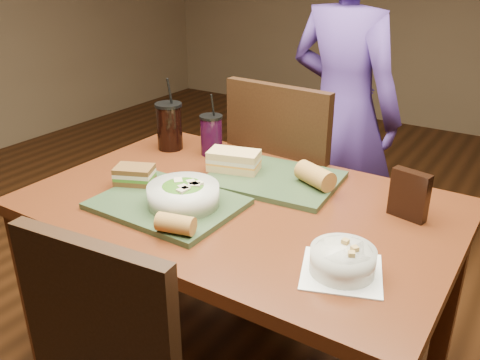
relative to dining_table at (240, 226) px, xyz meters
name	(u,v)px	position (x,y,z in m)	size (l,w,h in m)	color
dining_table	(240,226)	(0.00, 0.00, 0.00)	(1.30, 0.85, 0.75)	#522410
chair_far	(287,187)	(-0.11, 0.53, -0.10)	(0.46, 0.46, 1.02)	black
diner	(342,113)	(-0.06, 0.96, 0.13)	(0.58, 0.38, 1.57)	#462C7A
tray_near	(168,204)	(-0.16, -0.15, 0.10)	(0.42, 0.32, 0.02)	#2B3D24
tray_far	(274,179)	(0.02, 0.19, 0.10)	(0.42, 0.32, 0.02)	#2B3D24
salad_bowl	(183,194)	(-0.11, -0.14, 0.14)	(0.21, 0.21, 0.07)	silver
soup_bowl	(343,260)	(0.42, -0.20, 0.13)	(0.24, 0.24, 0.08)	white
sandwich_near	(135,175)	(-0.34, -0.11, 0.14)	(0.14, 0.12, 0.06)	#593819
sandwich_far	(234,160)	(-0.13, 0.16, 0.14)	(0.19, 0.14, 0.07)	tan
baguette_near	(176,224)	(-0.02, -0.29, 0.13)	(0.05, 0.05, 0.10)	#AD7533
baguette_far	(315,176)	(0.16, 0.19, 0.14)	(0.07, 0.07, 0.13)	#AD7533
cup_cola	(169,126)	(-0.48, 0.24, 0.18)	(0.10, 0.10, 0.28)	black
cup_berry	(211,135)	(-0.31, 0.28, 0.17)	(0.09, 0.09, 0.24)	black
chip_bag	(409,195)	(0.47, 0.17, 0.16)	(0.11, 0.03, 0.14)	black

